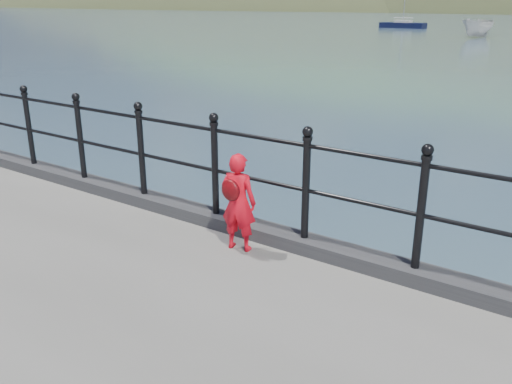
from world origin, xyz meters
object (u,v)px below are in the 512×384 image
Objects in this scene: launch_white at (478,28)px; sailboat_left at (403,25)px; child at (238,202)px; railing at (258,167)px.

sailboat_left is at bearing 145.87° from launch_white.
child is at bearing -64.19° from launch_white.
child is 55.00m from launch_white.
child reaches higher than launch_white.
sailboat_left is (-24.06, 69.00, -1.20)m from child.
sailboat_left reaches higher than launch_white.
railing is at bearing -100.40° from child.
railing is 0.47m from child.
sailboat_left reaches higher than child.
railing reaches higher than child.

